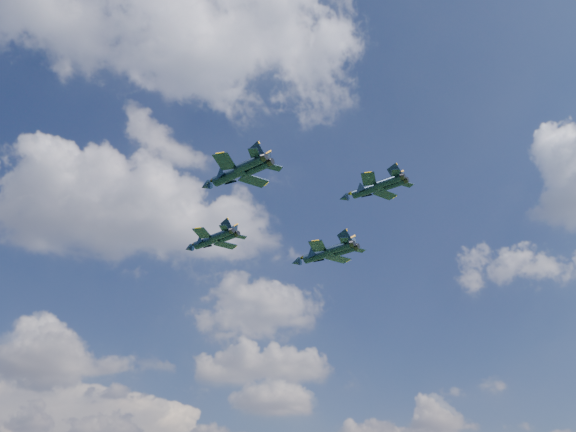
# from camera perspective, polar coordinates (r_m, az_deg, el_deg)

# --- Properties ---
(jet_lead) EXTENTS (12.65, 13.48, 3.56)m
(jet_lead) POSITION_cam_1_polar(r_m,az_deg,el_deg) (115.36, -8.38, -2.62)
(jet_lead) COLOR black
(jet_left) EXTENTS (13.53, 14.40, 3.80)m
(jet_left) POSITION_cam_1_polar(r_m,az_deg,el_deg) (94.64, -6.11, 4.08)
(jet_left) COLOR black
(jet_right) EXTENTS (14.71, 15.65, 4.14)m
(jet_right) POSITION_cam_1_polar(r_m,az_deg,el_deg) (119.83, 2.99, -4.02)
(jet_right) COLOR black
(jet_slot) EXTENTS (11.98, 12.27, 3.30)m
(jet_slot) POSITION_cam_1_polar(r_m,az_deg,el_deg) (99.75, 7.92, 2.61)
(jet_slot) COLOR black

